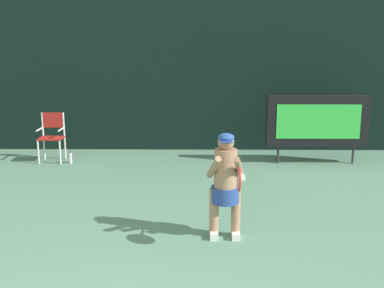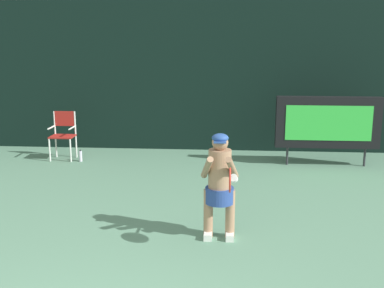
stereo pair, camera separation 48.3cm
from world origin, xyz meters
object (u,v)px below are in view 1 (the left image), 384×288
(scoreboard, at_px, (317,121))
(umpire_chair, at_px, (52,134))
(tennis_player, at_px, (225,182))
(tennis_racket, at_px, (239,179))
(water_bottle, at_px, (70,158))

(scoreboard, bearing_deg, umpire_chair, 178.55)
(scoreboard, relative_size, umpire_chair, 2.04)
(scoreboard, relative_size, tennis_player, 1.50)
(scoreboard, xyz_separation_m, tennis_racket, (-2.09, -4.53, 0.05))
(scoreboard, height_order, tennis_player, scoreboard)
(tennis_player, bearing_deg, water_bottle, 129.03)
(umpire_chair, relative_size, tennis_player, 0.74)
(tennis_player, bearing_deg, scoreboard, 61.00)
(water_bottle, distance_m, tennis_racket, 5.63)
(tennis_racket, bearing_deg, umpire_chair, 123.40)
(umpire_chair, xyz_separation_m, water_bottle, (0.44, -0.22, -0.50))
(umpire_chair, relative_size, tennis_racket, 1.79)
(umpire_chair, bearing_deg, scoreboard, -1.45)
(umpire_chair, height_order, tennis_racket, tennis_racket)
(water_bottle, relative_size, tennis_racket, 0.44)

